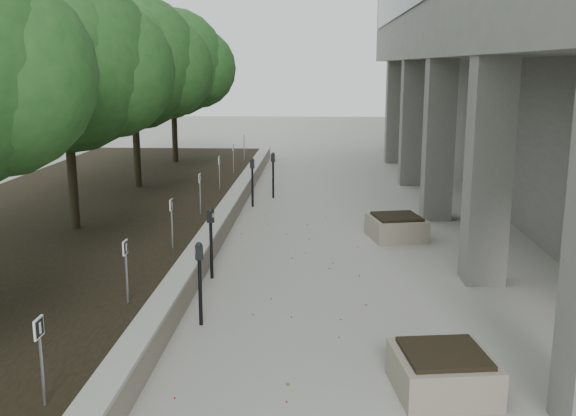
% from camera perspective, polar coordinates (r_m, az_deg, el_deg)
% --- Properties ---
extents(retaining_wall, '(0.39, 26.00, 0.50)m').
position_cam_1_polar(retaining_wall, '(15.21, -5.91, -1.47)').
color(retaining_wall, gray).
rests_on(retaining_wall, ground).
extents(planting_bed, '(7.00, 26.00, 0.40)m').
position_cam_1_polar(planting_bed, '(16.19, -18.88, -1.42)').
color(planting_bed, black).
rests_on(planting_bed, ground).
extents(crabapple_tree_3, '(4.60, 4.00, 5.44)m').
position_cam_1_polar(crabapple_tree_3, '(14.60, -18.53, 8.80)').
color(crabapple_tree_3, '#1E4C1D').
rests_on(crabapple_tree_3, planting_bed).
extents(crabapple_tree_4, '(4.60, 4.00, 5.44)m').
position_cam_1_polar(crabapple_tree_4, '(19.34, -13.15, 9.80)').
color(crabapple_tree_4, '#1E4C1D').
rests_on(crabapple_tree_4, planting_bed).
extents(crabapple_tree_5, '(4.60, 4.00, 5.44)m').
position_cam_1_polar(crabapple_tree_5, '(24.19, -9.90, 10.36)').
color(crabapple_tree_5, '#1E4C1D').
rests_on(crabapple_tree_5, planting_bed).
extents(parking_sign_2, '(0.04, 0.22, 0.96)m').
position_cam_1_polar(parking_sign_2, '(7.34, -20.49, -12.35)').
color(parking_sign_2, black).
rests_on(parking_sign_2, planting_bed).
extents(parking_sign_3, '(0.04, 0.22, 0.96)m').
position_cam_1_polar(parking_sign_3, '(9.97, -13.76, -5.38)').
color(parking_sign_3, black).
rests_on(parking_sign_3, planting_bed).
extents(parking_sign_4, '(0.04, 0.22, 0.96)m').
position_cam_1_polar(parking_sign_4, '(12.77, -9.98, -1.35)').
color(parking_sign_4, black).
rests_on(parking_sign_4, planting_bed).
extents(parking_sign_5, '(0.04, 0.22, 0.96)m').
position_cam_1_polar(parking_sign_5, '(15.64, -7.59, 1.22)').
color(parking_sign_5, black).
rests_on(parking_sign_5, planting_bed).
extents(parking_sign_6, '(0.04, 0.22, 0.96)m').
position_cam_1_polar(parking_sign_6, '(18.55, -5.93, 2.99)').
color(parking_sign_6, black).
rests_on(parking_sign_6, planting_bed).
extents(parking_sign_7, '(0.04, 0.22, 0.96)m').
position_cam_1_polar(parking_sign_7, '(21.49, -4.73, 4.28)').
color(parking_sign_7, black).
rests_on(parking_sign_7, planting_bed).
extents(parking_sign_8, '(0.04, 0.22, 0.96)m').
position_cam_1_polar(parking_sign_8, '(24.44, -3.81, 5.25)').
color(parking_sign_8, black).
rests_on(parking_sign_8, planting_bed).
extents(parking_meter_2, '(0.15, 0.13, 1.29)m').
position_cam_1_polar(parking_meter_2, '(9.98, -7.60, -6.50)').
color(parking_meter_2, black).
rests_on(parking_meter_2, ground).
extents(parking_meter_3, '(0.16, 0.14, 1.33)m').
position_cam_1_polar(parking_meter_3, '(12.10, -6.65, -3.04)').
color(parking_meter_3, black).
rests_on(parking_meter_3, ground).
extents(parking_meter_4, '(0.14, 0.10, 1.36)m').
position_cam_1_polar(parking_meter_4, '(18.16, -3.09, 2.21)').
color(parking_meter_4, black).
rests_on(parking_meter_4, ground).
extents(parking_meter_5, '(0.14, 0.11, 1.36)m').
position_cam_1_polar(parking_meter_5, '(19.36, -1.29, 2.84)').
color(parking_meter_5, black).
rests_on(parking_meter_5, ground).
extents(planter_front, '(1.27, 1.27, 0.52)m').
position_cam_1_polar(planter_front, '(8.32, 13.22, -13.56)').
color(planter_front, gray).
rests_on(planter_front, ground).
extents(planter_back, '(1.37, 1.37, 0.54)m').
position_cam_1_polar(planter_back, '(15.08, 9.34, -1.62)').
color(planter_back, gray).
rests_on(planter_back, ground).
extents(berry_scatter, '(3.30, 14.10, 0.02)m').
position_cam_1_polar(berry_scatter, '(11.28, -0.21, -7.58)').
color(berry_scatter, maroon).
rests_on(berry_scatter, ground).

